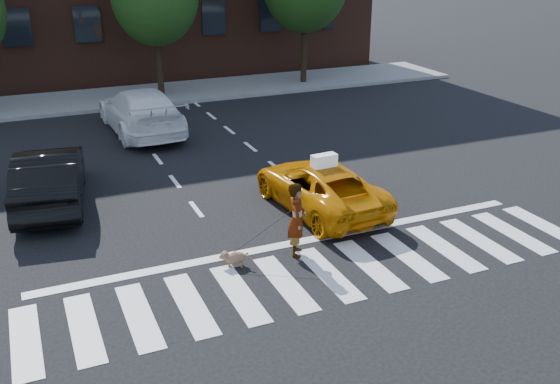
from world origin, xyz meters
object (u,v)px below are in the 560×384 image
(black_sedan, at_px, (50,177))
(woman, at_px, (297,219))
(taxi, at_px, (320,186))
(white_suv, at_px, (141,111))
(dog, at_px, (233,258))

(black_sedan, xyz_separation_m, woman, (4.77, -5.18, 0.09))
(taxi, xyz_separation_m, white_suv, (-2.80, 8.81, 0.19))
(black_sedan, relative_size, white_suv, 0.83)
(taxi, relative_size, black_sedan, 0.96)
(white_suv, bearing_deg, black_sedan, 55.46)
(white_suv, relative_size, woman, 3.26)
(woman, bearing_deg, black_sedan, 67.04)
(white_suv, bearing_deg, woman, 93.74)
(white_suv, bearing_deg, taxi, 105.24)
(black_sedan, distance_m, dog, 6.14)
(taxi, relative_size, dog, 7.05)
(white_suv, distance_m, woman, 10.97)
(black_sedan, bearing_deg, taxi, 162.12)
(taxi, height_order, white_suv, white_suv)
(black_sedan, xyz_separation_m, dog, (3.27, -5.17, -0.55))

